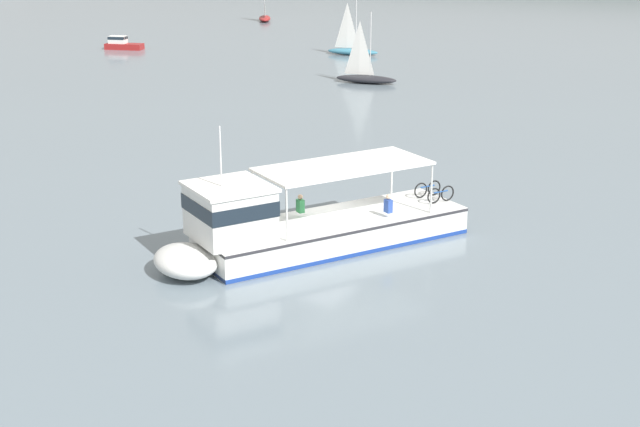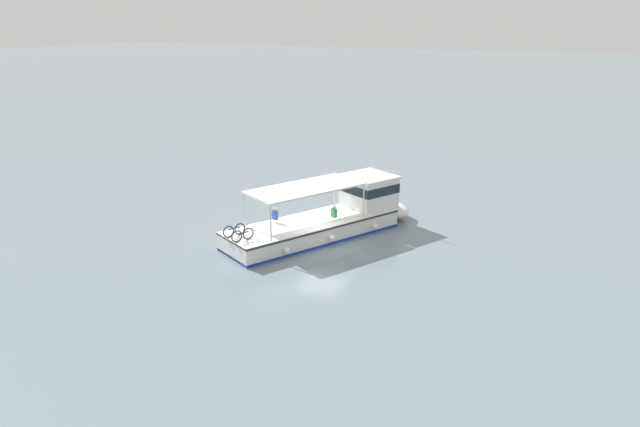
{
  "view_description": "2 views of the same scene",
  "coord_description": "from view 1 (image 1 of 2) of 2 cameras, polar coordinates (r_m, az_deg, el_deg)",
  "views": [
    {
      "loc": [
        18.95,
        -29.52,
        12.39
      ],
      "look_at": [
        0.81,
        -1.36,
        1.4
      ],
      "focal_mm": 51.35,
      "sensor_mm": 36.0,
      "label": 1
    },
    {
      "loc": [
        -13.84,
        28.53,
        12.52
      ],
      "look_at": [
        0.81,
        -1.36,
        1.4
      ],
      "focal_mm": 33.52,
      "sensor_mm": 36.0,
      "label": 2
    }
  ],
  "objects": [
    {
      "name": "sailboat_far_right",
      "position": [
        113.86,
        -3.46,
        12.16
      ],
      "size": [
        3.97,
        4.7,
        5.4
      ],
      "color": "maroon",
      "rests_on": "ground"
    },
    {
      "name": "ground_plane",
      "position": [
        37.2,
        0.08,
        -1.29
      ],
      "size": [
        400.0,
        400.0,
        0.0
      ],
      "primitive_type": "plane",
      "color": "slate"
    },
    {
      "name": "sailboat_off_stern",
      "position": [
        71.11,
        2.86,
        8.55
      ],
      "size": [
        4.99,
        2.46,
        5.4
      ],
      "color": "#232328",
      "rests_on": "ground"
    },
    {
      "name": "sailboat_near_port",
      "position": [
        85.67,
        2.02,
        10.21
      ],
      "size": [
        4.99,
        2.47,
        5.4
      ],
      "color": "teal",
      "rests_on": "ground"
    },
    {
      "name": "motorboat_far_left",
      "position": [
        91.32,
        -12.25,
        10.31
      ],
      "size": [
        3.83,
        2.53,
        1.26
      ],
      "color": "maroon",
      "rests_on": "ground"
    },
    {
      "name": "ferry_main",
      "position": [
        34.89,
        -1.44,
        -0.87
      ],
      "size": [
        8.46,
        12.74,
        5.32
      ],
      "color": "white",
      "rests_on": "ground"
    }
  ]
}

